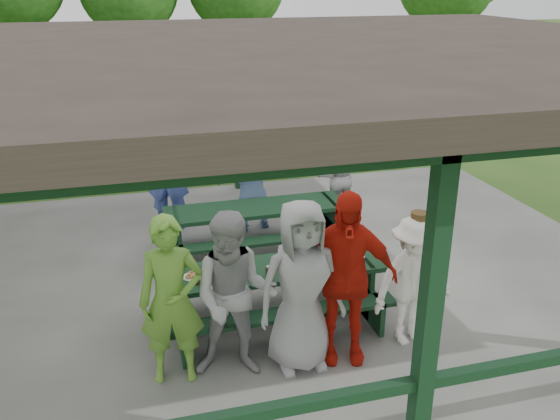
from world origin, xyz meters
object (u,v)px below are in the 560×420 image
object	(u,v)px
contestant_green	(172,301)
spectator_blue	(167,173)
contestant_red	(344,278)
farm_trailer	(38,121)
pickup_truck	(200,100)
contestant_grey_left	(235,297)
spectator_grey	(336,175)
picnic_table_far	(256,223)
contestant_white_fedora	(413,281)
picnic_table_near	(273,287)
contestant_grey_mid	(301,287)
spectator_lblue	(251,180)

from	to	relation	value
contestant_green	spectator_blue	size ratio (longest dim) A/B	0.95
contestant_red	farm_trailer	bearing A→B (deg)	125.58
contestant_green	contestant_red	bearing A→B (deg)	3.61
spectator_blue	pickup_truck	world-z (taller)	spectator_blue
spectator_blue	contestant_green	bearing A→B (deg)	105.33
contestant_grey_left	contestant_green	bearing A→B (deg)	-172.99
spectator_grey	pickup_truck	size ratio (longest dim) A/B	0.29
picnic_table_far	spectator_grey	xyz separation A→B (m)	(1.64, 0.94, 0.32)
picnic_table_far	contestant_white_fedora	bearing A→B (deg)	-67.19
picnic_table_near	contestant_grey_mid	world-z (taller)	contestant_grey_mid
pickup_truck	picnic_table_far	bearing A→B (deg)	176.10
contestant_green	contestant_grey_left	size ratio (longest dim) A/B	1.00
contestant_grey_left	contestant_red	size ratio (longest dim) A/B	0.93
picnic_table_near	contestant_white_fedora	bearing A→B (deg)	-29.64
contestant_green	spectator_grey	bearing A→B (deg)	56.65
contestant_green	contestant_white_fedora	size ratio (longest dim) A/B	1.13
picnic_table_near	spectator_lblue	bearing A→B (deg)	82.10
contestant_red	spectator_lblue	bearing A→B (deg)	106.83
contestant_grey_left	spectator_blue	xyz separation A→B (m)	(-0.31, 4.19, 0.05)
contestant_grey_mid	contestant_red	size ratio (longest dim) A/B	0.97
contestant_grey_left	pickup_truck	world-z (taller)	contestant_grey_left
contestant_white_fedora	spectator_blue	xyz separation A→B (m)	(-2.38, 4.14, 0.19)
picnic_table_far	contestant_green	size ratio (longest dim) A/B	1.49
spectator_lblue	spectator_blue	distance (m)	1.40
contestant_white_fedora	spectator_lblue	size ratio (longest dim) A/B	0.95
contestant_green	contestant_white_fedora	bearing A→B (deg)	6.21
contestant_grey_left	farm_trailer	bearing A→B (deg)	120.58
spectator_grey	pickup_truck	world-z (taller)	spectator_grey
picnic_table_far	contestant_grey_left	distance (m)	3.04
spectator_grey	farm_trailer	xyz separation A→B (m)	(-5.56, 7.16, -0.31)
picnic_table_near	contestant_green	size ratio (longest dim) A/B	1.46
picnic_table_near	spectator_lblue	size ratio (longest dim) A/B	1.57
spectator_grey	contestant_red	bearing A→B (deg)	73.67
contestant_grey_left	spectator_blue	distance (m)	4.20
pickup_truck	contestant_red	bearing A→B (deg)	178.24
contestant_red	spectator_lblue	world-z (taller)	contestant_red
picnic_table_far	contestant_grey_mid	bearing A→B (deg)	-93.50
contestant_grey_mid	contestant_grey_left	bearing A→B (deg)	175.95
contestant_white_fedora	farm_trailer	size ratio (longest dim) A/B	0.47
spectator_lblue	contestant_white_fedora	bearing A→B (deg)	95.23
spectator_lblue	pickup_truck	size ratio (longest dim) A/B	0.31
picnic_table_near	spectator_grey	xyz separation A→B (m)	(1.90, 2.94, 0.33)
contestant_grey_mid	contestant_white_fedora	distance (m)	1.38
picnic_table_near	spectator_lblue	world-z (taller)	spectator_lblue
contestant_red	spectator_blue	bearing A→B (deg)	124.17
contestant_grey_left	picnic_table_near	bearing A→B (deg)	69.28
picnic_table_near	pickup_truck	xyz separation A→B (m)	(0.66, 10.86, 0.19)
contestant_green	contestant_white_fedora	world-z (taller)	contestant_green
picnic_table_far	spectator_blue	xyz separation A→B (m)	(-1.19, 1.32, 0.50)
pickup_truck	spectator_grey	bearing A→B (deg)	-172.40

